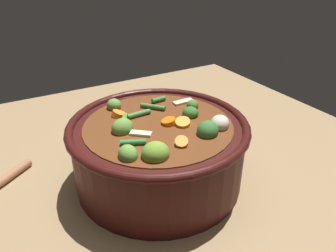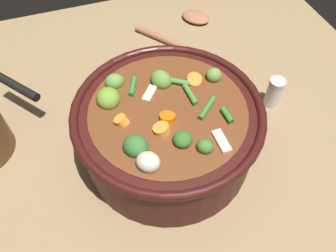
{
  "view_description": "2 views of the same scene",
  "coord_description": "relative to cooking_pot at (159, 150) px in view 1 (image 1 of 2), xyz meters",
  "views": [
    {
      "loc": [
        -0.24,
        -0.45,
        0.4
      ],
      "look_at": [
        0.01,
        -0.01,
        0.12
      ],
      "focal_mm": 34.21,
      "sensor_mm": 36.0,
      "label": 1
    },
    {
      "loc": [
        0.34,
        -0.12,
        0.55
      ],
      "look_at": [
        0.01,
        -0.0,
        0.1
      ],
      "focal_mm": 35.56,
      "sensor_mm": 36.0,
      "label": 2
    }
  ],
  "objects": [
    {
      "name": "salt_shaker",
      "position": [
        -0.04,
        0.25,
        -0.03
      ],
      "size": [
        0.03,
        0.03,
        0.07
      ],
      "color": "silver",
      "rests_on": "ground_plane"
    },
    {
      "name": "cooking_pot",
      "position": [
        0.0,
        0.0,
        0.0
      ],
      "size": [
        0.33,
        0.33,
        0.15
      ],
      "color": "#38110F",
      "rests_on": "ground_plane"
    },
    {
      "name": "ground_plane",
      "position": [
        0.0,
        0.0,
        -0.07
      ],
      "size": [
        1.1,
        1.1,
        0.0
      ],
      "primitive_type": "plane",
      "color": "#8C704C"
    }
  ]
}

